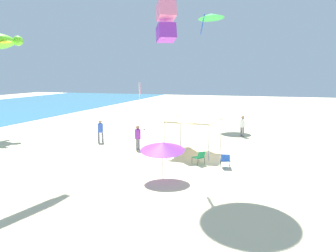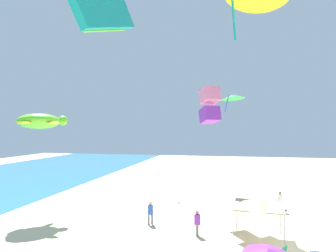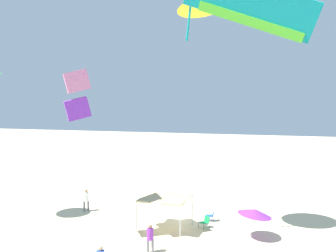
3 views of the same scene
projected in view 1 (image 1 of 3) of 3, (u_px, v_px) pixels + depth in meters
ground at (221, 159)px, 21.71m from camera, size 120.00×120.00×0.10m
canopy_tent at (194, 117)px, 22.52m from camera, size 3.40×3.31×2.71m
beach_umbrella at (162, 146)px, 16.97m from camera, size 2.26×2.23×2.13m
folding_chair_facing_ocean at (225, 160)px, 19.38m from camera, size 0.70×0.62×0.82m
folding_chair_near_cooler at (199, 157)px, 20.05m from camera, size 0.80×0.81×0.82m
banner_flag at (139, 100)px, 34.04m from camera, size 0.36×0.06×4.45m
person_far_stroller at (138, 136)px, 23.84m from camera, size 0.46×0.41×1.72m
person_watching_sky at (100, 129)px, 26.39m from camera, size 0.41×0.41×1.74m
person_by_tent at (242, 124)px, 28.72m from camera, size 0.43×0.43×1.79m
kite_box_pink at (166, 22)px, 26.95m from camera, size 2.10×2.01×3.20m
kite_delta_green at (211, 16)px, 34.01m from camera, size 3.69×3.70×2.19m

